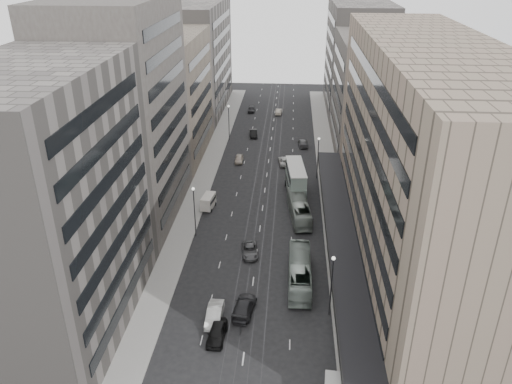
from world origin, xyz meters
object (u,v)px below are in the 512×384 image
(double_decker, at_px, (296,179))
(sedan_1, at_px, (215,314))
(bus_far, at_px, (299,208))
(sedan_0, at_px, (217,333))
(panel_van, at_px, (208,201))
(bus_near, at_px, (300,272))
(sedan_2, at_px, (250,250))

(double_decker, relative_size, sedan_1, 2.06)
(bus_far, bearing_deg, sedan_0, 65.33)
(bus_far, relative_size, panel_van, 2.89)
(double_decker, bearing_deg, bus_far, -91.87)
(panel_van, distance_m, sedan_0, 31.83)
(panel_van, height_order, sedan_1, panel_van)
(sedan_0, bearing_deg, bus_near, 53.61)
(double_decker, distance_m, sedan_2, 21.32)
(panel_van, distance_m, sedan_1, 28.64)
(double_decker, distance_m, panel_van, 16.19)
(sedan_0, height_order, sedan_2, sedan_0)
(bus_near, distance_m, sedan_2, 9.53)
(bus_near, bearing_deg, sedan_0, 50.27)
(panel_van, bearing_deg, sedan_0, -71.51)
(double_decker, height_order, panel_van, double_decker)
(double_decker, relative_size, sedan_2, 2.16)
(bus_far, distance_m, sedan_0, 30.73)
(bus_far, relative_size, sedan_2, 2.44)
(panel_van, bearing_deg, sedan_1, -71.81)
(bus_far, distance_m, sedan_2, 13.72)
(bus_near, xyz_separation_m, bus_far, (0.02, 17.91, -0.07))
(bus_far, relative_size, double_decker, 1.13)
(panel_van, xyz_separation_m, sedan_1, (5.20, -28.16, -0.50))
(bus_near, xyz_separation_m, double_decker, (-0.58, 26.40, 1.29))
(bus_near, xyz_separation_m, panel_van, (-15.33, 19.93, -0.36))
(sedan_1, height_order, sedan_2, sedan_1)
(bus_near, distance_m, panel_van, 25.15)
(bus_far, bearing_deg, sedan_2, 51.70)
(double_decker, relative_size, panel_van, 2.57)
(sedan_1, xyz_separation_m, sedan_2, (3.00, 14.47, -0.16))
(double_decker, xyz_separation_m, sedan_0, (-8.81, -37.73, -2.17))
(sedan_0, distance_m, sedan_2, 17.72)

